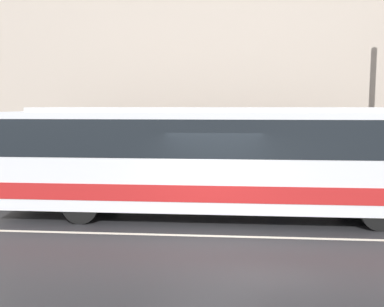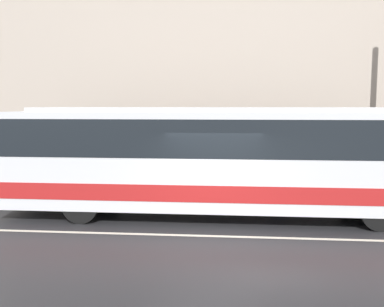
{
  "view_description": "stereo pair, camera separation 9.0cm",
  "coord_description": "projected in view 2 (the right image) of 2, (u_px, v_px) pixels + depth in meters",
  "views": [
    {
      "loc": [
        0.33,
        -10.24,
        3.21
      ],
      "look_at": [
        -0.68,
        1.98,
        1.82
      ],
      "focal_mm": 40.0,
      "sensor_mm": 36.0,
      "label": 1
    },
    {
      "loc": [
        0.42,
        -10.23,
        3.21
      ],
      "look_at": [
        -0.68,
        1.98,
        1.82
      ],
      "focal_mm": 40.0,
      "sensor_mm": 36.0,
      "label": 2
    }
  ],
  "objects": [
    {
      "name": "pedestrian_waiting",
      "position": [
        279.0,
        169.0,
        16.09
      ],
      "size": [
        0.36,
        0.36,
        1.55
      ],
      "color": "navy",
      "rests_on": "sidewalk"
    },
    {
      "name": "transit_bus",
      "position": [
        213.0,
        155.0,
        12.29
      ],
      "size": [
        11.9,
        2.55,
        3.14
      ],
      "color": "silver",
      "rests_on": "ground_plane"
    },
    {
      "name": "sidewalk",
      "position": [
        218.0,
        191.0,
        15.76
      ],
      "size": [
        60.0,
        2.61,
        0.12
      ],
      "color": "gray",
      "rests_on": "ground_plane"
    },
    {
      "name": "ground_plane",
      "position": [
        212.0,
        236.0,
        10.52
      ],
      "size": [
        60.0,
        60.0,
        0.0
      ],
      "primitive_type": "plane",
      "color": "#262628"
    },
    {
      "name": "building_facade",
      "position": [
        221.0,
        23.0,
        16.49
      ],
      "size": [
        60.0,
        0.35,
        13.16
      ],
      "color": "#B7A899",
      "rests_on": "ground_plane"
    },
    {
      "name": "lane_stripe",
      "position": [
        212.0,
        236.0,
        10.52
      ],
      "size": [
        54.0,
        0.14,
        0.01
      ],
      "color": "beige",
      "rests_on": "ground_plane"
    }
  ]
}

